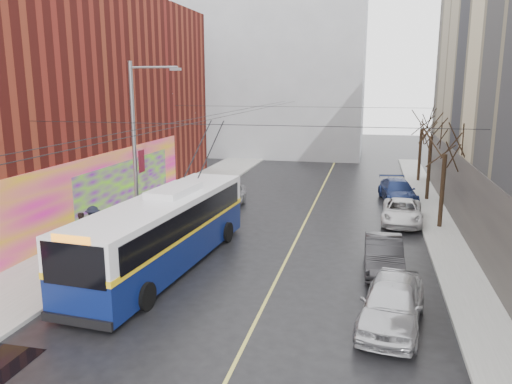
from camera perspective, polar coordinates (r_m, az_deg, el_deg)
ground at (r=15.59m, az=-8.18°, el=-18.43°), size 140.00×140.00×0.00m
sidewalk_left at (r=28.80m, az=-14.52°, el=-3.99°), size 4.00×60.00×0.15m
sidewalk_right at (r=25.98m, az=21.25°, el=-6.21°), size 2.00×60.00×0.15m
lane_line at (r=27.84m, az=5.18°, el=-4.35°), size 0.12×50.00×0.01m
building_left at (r=33.80m, az=-25.85°, el=9.45°), size 12.11×36.00×14.00m
building_far at (r=58.50m, az=2.17°, el=13.28°), size 20.50×12.10×18.00m
streetlight_pole at (r=25.26m, az=-13.41°, el=4.91°), size 2.65×0.60×9.00m
catenary_wires at (r=28.30m, az=-2.58°, el=8.82°), size 18.00×60.00×0.22m
tree_near at (r=28.88m, az=20.92°, el=5.57°), size 3.20×3.20×6.40m
tree_mid at (r=35.77m, az=19.48°, el=7.26°), size 3.20×3.20×6.68m
tree_far at (r=42.73m, az=18.47°, el=7.87°), size 3.20×3.20×6.57m
pigeons_flying at (r=24.61m, az=-6.03°, el=10.94°), size 4.89×3.12×1.63m
trolleybus at (r=22.20m, az=-10.37°, el=-4.32°), size 3.68×12.83×6.01m
parked_car_a at (r=17.53m, az=15.29°, el=-12.10°), size 2.62×5.06×1.64m
parked_car_b at (r=22.35m, az=14.36°, el=-6.92°), size 1.67×4.50×1.47m
parked_car_c at (r=30.19m, az=16.35°, el=-2.18°), size 2.48×4.93×1.34m
parked_car_d at (r=35.52m, az=15.89°, el=0.10°), size 2.82×5.41×1.50m
following_car at (r=32.56m, az=-3.28°, el=-0.47°), size 1.98×4.63×1.56m
pedestrian_a at (r=24.16m, az=-17.36°, el=-4.82°), size 0.59×0.76×1.84m
pedestrian_b at (r=25.84m, az=-19.18°, el=-4.04°), size 1.02×1.03×1.67m
pedestrian_c at (r=25.96m, az=-18.07°, el=-3.60°), size 1.26×1.43×1.92m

